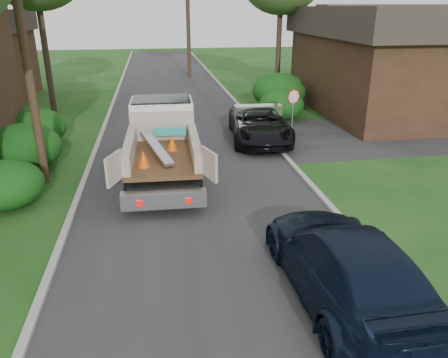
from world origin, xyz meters
TOP-DOWN VIEW (x-y plane):
  - ground at (0.00, 0.00)m, footprint 120.00×120.00m
  - road at (0.00, 10.00)m, footprint 8.00×90.00m
  - side_street at (12.00, 9.00)m, footprint 16.00×7.00m
  - curb_left at (-4.10, 10.00)m, footprint 0.20×90.00m
  - curb_right at (4.10, 10.00)m, footprint 0.20×90.00m
  - stop_sign at (5.20, 9.00)m, footprint 0.71×0.32m
  - utility_pole at (-5.48, 4.98)m, footprint 2.42×1.25m
  - house_right at (13.00, 14.00)m, footprint 9.72×12.96m
  - hedge_left_a at (-6.20, 3.00)m, footprint 2.34×2.34m
  - hedge_left_b at (-6.50, 6.50)m, footprint 2.86×2.86m
  - hedge_left_c at (-6.80, 10.00)m, footprint 2.60×2.60m
  - hedge_right_a at (5.80, 13.00)m, footprint 2.60×2.60m
  - hedge_right_b at (6.50, 16.00)m, footprint 3.38×3.38m
  - flatbed_truck at (-1.10, 5.65)m, footprint 3.25×6.99m
  - black_pickup at (3.60, 9.08)m, footprint 3.28×6.05m
  - navy_suv at (2.60, -3.28)m, footprint 2.50×5.93m

SIDE VIEW (x-z plane):
  - ground at x=0.00m, z-range 0.00..0.00m
  - road at x=0.00m, z-range -0.01..0.01m
  - side_street at x=12.00m, z-range 0.00..0.02m
  - curb_left at x=-4.10m, z-range 0.00..0.12m
  - curb_right at x=4.10m, z-range 0.00..0.12m
  - hedge_left_a at x=-6.20m, z-range 0.00..1.53m
  - black_pickup at x=3.60m, z-range 0.00..1.61m
  - hedge_left_c at x=-6.80m, z-range 0.00..1.70m
  - hedge_right_a at x=5.80m, z-range 0.00..1.70m
  - navy_suv at x=2.60m, z-range 0.00..1.71m
  - hedge_left_b at x=-6.50m, z-range 0.00..1.87m
  - hedge_right_b at x=6.50m, z-range 0.00..2.21m
  - flatbed_truck at x=-1.10m, z-range 0.11..2.73m
  - stop_sign at x=5.20m, z-range 0.54..3.02m
  - house_right at x=13.00m, z-range 0.06..6.26m
  - utility_pole at x=-5.48m, z-range 0.17..10.17m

